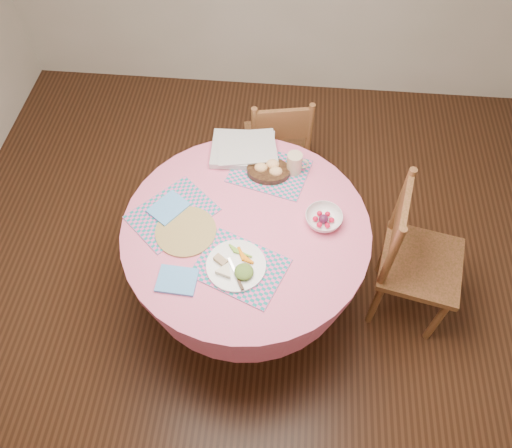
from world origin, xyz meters
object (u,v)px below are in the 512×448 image
at_px(dining_table, 247,248).
at_px(bread_bowl, 269,170).
at_px(wicker_trivet, 186,231).
at_px(chair_right, 413,257).
at_px(fruit_bowl, 324,219).
at_px(latte_mug, 295,163).
at_px(chair_back, 278,143).
at_px(dinner_plate, 237,266).

relative_size(dining_table, bread_bowl, 5.39).
height_order(dining_table, wicker_trivet, wicker_trivet).
relative_size(chair_right, fruit_bowl, 4.65).
distance_m(wicker_trivet, latte_mug, 0.68).
distance_m(chair_back, latte_mug, 0.62).
bearing_deg(chair_back, dining_table, 71.98).
bearing_deg(chair_right, dining_table, 106.05).
bearing_deg(latte_mug, chair_back, 102.27).
bearing_deg(latte_mug, bread_bowl, -168.38).
height_order(dining_table, dinner_plate, dinner_plate).
xyz_separation_m(bread_bowl, fruit_bowl, (0.29, -0.29, -0.00)).
height_order(latte_mug, fruit_bowl, latte_mug).
xyz_separation_m(chair_back, wicker_trivet, (-0.40, -0.93, 0.30)).
height_order(chair_back, fruit_bowl, chair_back).
distance_m(chair_back, wicker_trivet, 1.06).
xyz_separation_m(chair_back, fruit_bowl, (0.27, -0.81, 0.32)).
relative_size(dinner_plate, bread_bowl, 1.22).
bearing_deg(latte_mug, wicker_trivet, -139.33).
bearing_deg(dinner_plate, dining_table, 86.28).
xyz_separation_m(dining_table, dinner_plate, (-0.02, -0.24, 0.22)).
relative_size(dining_table, fruit_bowl, 6.03).
bearing_deg(fruit_bowl, chair_right, -0.37).
relative_size(chair_right, latte_mug, 7.88).
xyz_separation_m(dinner_plate, latte_mug, (0.24, 0.62, 0.05)).
height_order(chair_right, wicker_trivet, chair_right).
xyz_separation_m(chair_right, latte_mug, (-0.66, 0.32, 0.32)).
bearing_deg(latte_mug, fruit_bowl, -63.43).
height_order(wicker_trivet, fruit_bowl, fruit_bowl).
bearing_deg(chair_right, latte_mug, 76.40).
distance_m(dining_table, latte_mug, 0.51).
xyz_separation_m(dining_table, wicker_trivet, (-0.29, -0.06, 0.20)).
bearing_deg(dinner_plate, bread_bowl, 80.28).
bearing_deg(fruit_bowl, wicker_trivet, -169.79).
distance_m(chair_back, dinner_plate, 1.16).
relative_size(chair_right, wicker_trivet, 3.19).
height_order(dinner_plate, fruit_bowl, same).
height_order(chair_right, bread_bowl, chair_right).
relative_size(chair_back, wicker_trivet, 2.90).
xyz_separation_m(dinner_plate, fruit_bowl, (0.39, 0.30, 0.01)).
bearing_deg(chair_back, chair_right, 122.88).
distance_m(dinner_plate, bread_bowl, 0.60).
bearing_deg(fruit_bowl, bread_bowl, 135.32).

